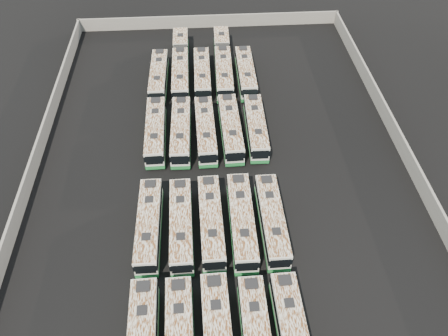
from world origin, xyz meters
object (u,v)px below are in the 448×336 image
(bus_midfront_left, at_px, (181,225))
(bus_midback_far_left, at_px, (156,131))
(bus_midback_center, at_px, (206,130))
(bus_back_left, at_px, (181,64))
(bus_back_center, at_px, (202,74))
(bus_midback_far_right, at_px, (256,127))
(bus_back_far_right, at_px, (246,73))
(bus_back_right, at_px, (223,62))
(bus_midback_right, at_px, (231,128))
(bus_back_far_left, at_px, (159,76))
(bus_midback_left, at_px, (181,131))
(bus_midfront_center, at_px, (211,222))
(bus_midfront_far_left, at_px, (149,225))
(bus_midfront_right, at_px, (242,221))
(bus_midfront_far_right, at_px, (272,220))

(bus_midfront_left, bearing_deg, bus_midback_far_left, 101.49)
(bus_midback_center, relative_size, bus_back_left, 0.63)
(bus_midback_center, bearing_deg, bus_back_left, 100.44)
(bus_midback_far_left, height_order, bus_back_center, bus_midback_far_left)
(bus_midback_far_right, relative_size, bus_back_far_right, 0.99)
(bus_back_right, bearing_deg, bus_midback_right, -88.70)
(bus_midback_right, bearing_deg, bus_back_far_left, 126.59)
(bus_back_far_left, relative_size, bus_back_left, 0.63)
(bus_midback_left, relative_size, bus_back_far_left, 1.02)
(bus_midfront_center, xyz_separation_m, bus_back_far_left, (-6.37, 26.87, -0.01))
(bus_midfront_far_left, xyz_separation_m, bus_midback_center, (6.35, 14.40, 0.02))
(bus_back_far_left, xyz_separation_m, bus_back_right, (9.57, 2.99, 0.04))
(bus_midfront_far_left, xyz_separation_m, bus_midfront_center, (6.38, -0.01, 0.01))
(bus_midback_center, xyz_separation_m, bus_back_center, (-0.02, 12.59, -0.01))
(bus_back_far_left, height_order, bus_back_far_right, bus_back_far_right)
(bus_midfront_left, distance_m, bus_back_left, 30.06)
(bus_midfront_center, height_order, bus_midback_center, bus_midback_center)
(bus_midback_left, distance_m, bus_back_left, 15.43)
(bus_midfront_right, distance_m, bus_back_center, 27.36)
(bus_midback_center, bearing_deg, bus_midfront_far_right, -67.82)
(bus_midback_far_right, bearing_deg, bus_back_far_left, 137.17)
(bus_midfront_far_left, relative_size, bus_midfront_left, 1.00)
(bus_midback_far_left, xyz_separation_m, bus_back_left, (3.11, 15.23, 0.01))
(bus_midfront_far_right, bearing_deg, bus_back_center, 102.84)
(bus_midback_right, height_order, bus_back_far_right, bus_midback_right)
(bus_midfront_left, relative_size, bus_midfront_center, 0.99)
(bus_midfront_far_right, distance_m, bus_back_right, 30.24)
(bus_back_far_left, distance_m, bus_back_center, 6.33)
(bus_midfront_far_left, height_order, bus_back_right, bus_back_right)
(bus_midback_center, height_order, bus_back_center, bus_midback_center)
(bus_midfront_far_right, bearing_deg, bus_back_far_left, 114.79)
(bus_midback_far_left, distance_m, bus_back_far_right, 17.59)
(bus_midback_right, bearing_deg, bus_midfront_center, -103.38)
(bus_midfront_far_right, bearing_deg, bus_back_far_right, 89.64)
(bus_midfront_far_left, distance_m, bus_back_far_left, 26.87)
(bus_midfront_far_right, bearing_deg, bus_midback_center, 113.10)
(bus_back_far_left, relative_size, bus_back_center, 1.00)
(bus_midback_right, relative_size, bus_back_right, 0.64)
(bus_midfront_right, bearing_deg, bus_midfront_far_right, -0.44)
(bus_midfront_far_left, bearing_deg, bus_midfront_left, -2.77)
(bus_midfront_left, xyz_separation_m, bus_back_right, (6.29, 30.05, 0.05))
(bus_midfront_far_left, relative_size, bus_back_center, 1.00)
(bus_midback_left, height_order, bus_midback_right, bus_midback_right)
(bus_midfront_center, relative_size, bus_midfront_far_right, 1.01)
(bus_midfront_far_left, distance_m, bus_midback_left, 14.80)
(bus_midfront_left, relative_size, bus_midback_center, 0.99)
(bus_midback_center, bearing_deg, bus_midback_left, 177.99)
(bus_back_right, bearing_deg, bus_midback_far_right, -76.73)
(bus_midfront_far_right, height_order, bus_midback_center, bus_midback_center)
(bus_midback_center, relative_size, bus_midback_far_right, 1.02)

